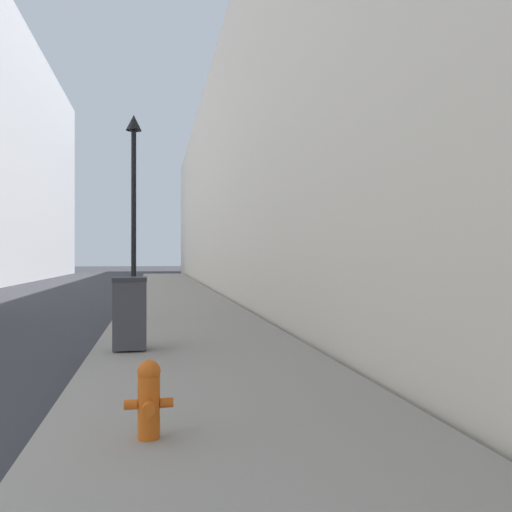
% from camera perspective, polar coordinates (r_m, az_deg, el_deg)
% --- Properties ---
extents(sidewalk_right, '(3.95, 60.00, 0.16)m').
position_cam_1_polar(sidewalk_right, '(21.28, -9.11, -4.82)').
color(sidewalk_right, gray).
rests_on(sidewalk_right, ground).
extents(building_right_stone, '(12.00, 60.00, 12.18)m').
position_cam_1_polar(building_right_stone, '(30.82, 5.59, 7.84)').
color(building_right_stone, beige).
rests_on(building_right_stone, ground).
extents(fire_hydrant, '(0.44, 0.33, 0.72)m').
position_cam_1_polar(fire_hydrant, '(4.84, -12.14, -15.51)').
color(fire_hydrant, '#D15614').
rests_on(fire_hydrant, sidewalk_right).
extents(trash_bin, '(0.59, 0.60, 1.30)m').
position_cam_1_polar(trash_bin, '(9.23, -14.20, -6.31)').
color(trash_bin, '#3D3D42').
rests_on(trash_bin, sidewalk_right).
extents(lamppost, '(0.41, 0.41, 5.41)m').
position_cam_1_polar(lamppost, '(13.64, -13.80, 7.12)').
color(lamppost, black).
rests_on(lamppost, sidewalk_right).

